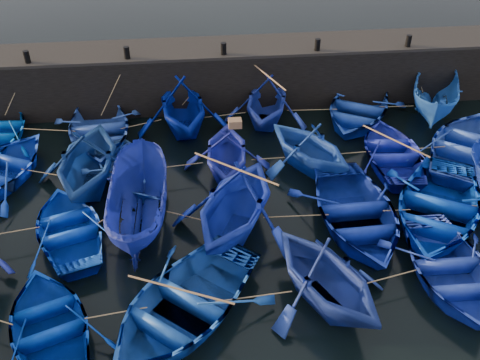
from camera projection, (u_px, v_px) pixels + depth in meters
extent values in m
plane|color=black|center=(251.00, 260.00, 16.28)|extent=(120.00, 120.00, 0.00)
cube|color=black|center=(223.00, 75.00, 23.99)|extent=(26.00, 2.50, 2.50)
cube|color=black|center=(222.00, 47.00, 23.22)|extent=(26.00, 2.50, 0.12)
cylinder|color=black|center=(27.00, 57.00, 21.62)|extent=(0.24, 0.24, 0.50)
cylinder|color=black|center=(127.00, 53.00, 21.96)|extent=(0.24, 0.24, 0.50)
cylinder|color=black|center=(224.00, 49.00, 22.31)|extent=(0.24, 0.24, 0.50)
cylinder|color=black|center=(317.00, 45.00, 22.66)|extent=(0.24, 0.24, 0.50)
cylinder|color=black|center=(409.00, 41.00, 23.00)|extent=(0.24, 0.24, 0.50)
imported|color=#2546A3|center=(98.00, 130.00, 21.47)|extent=(4.33, 5.60, 1.07)
imported|color=#001487|center=(182.00, 105.00, 21.85)|extent=(4.26, 4.81, 2.35)
imported|color=#1B2F9B|center=(267.00, 100.00, 22.39)|extent=(4.52, 4.93, 2.18)
imported|color=navy|center=(357.00, 108.00, 22.96)|extent=(5.71, 6.26, 1.06)
imported|color=#1F56B3|center=(436.00, 96.00, 22.94)|extent=(3.79, 5.36, 1.94)
imported|color=navy|center=(88.00, 159.00, 18.55)|extent=(4.47, 5.05, 2.47)
imported|color=blue|center=(133.00, 172.00, 19.26)|extent=(4.84, 5.34, 0.91)
imported|color=#1D28A1|center=(227.00, 151.00, 19.38)|extent=(3.62, 4.09, 2.00)
imported|color=#173F96|center=(309.00, 145.00, 19.65)|extent=(4.96, 5.11, 2.06)
imported|color=#141F9E|center=(393.00, 152.00, 20.31)|extent=(3.61, 4.78, 0.94)
imported|color=blue|center=(467.00, 145.00, 20.53)|extent=(6.24, 6.56, 1.11)
imported|color=#0635C5|center=(70.00, 228.00, 16.81)|extent=(4.19, 4.97, 0.88)
imported|color=navy|center=(137.00, 203.00, 16.97)|extent=(2.10, 5.07, 1.93)
imported|color=#1328A9|center=(236.00, 202.00, 16.56)|extent=(5.75, 6.05, 2.49)
imported|color=navy|center=(356.00, 213.00, 17.24)|extent=(3.91, 5.38, 1.10)
imported|color=#0230AD|center=(437.00, 207.00, 17.43)|extent=(6.22, 6.79, 1.15)
imported|color=#002994|center=(50.00, 325.00, 13.76)|extent=(4.23, 4.94, 0.87)
imported|color=#124293|center=(182.00, 305.00, 14.15)|extent=(6.32, 6.50, 1.10)
imported|color=navy|center=(326.00, 275.00, 14.29)|extent=(5.00, 5.25, 2.16)
imported|color=#2039B2|center=(449.00, 269.00, 15.32)|extent=(3.38, 4.66, 0.95)
cube|color=brown|center=(235.00, 123.00, 18.74)|extent=(0.46, 0.36, 0.28)
cylinder|color=tan|center=(48.00, 130.00, 21.47)|extent=(2.23, 0.49, 0.04)
cylinder|color=tan|center=(141.00, 124.00, 21.84)|extent=(1.63, 0.60, 0.04)
cylinder|color=tan|center=(225.00, 115.00, 22.46)|extent=(1.74, 0.26, 0.04)
cylinder|color=tan|center=(312.00, 110.00, 22.83)|extent=(2.15, 0.16, 0.04)
cylinder|color=tan|center=(396.00, 106.00, 23.07)|extent=(1.58, 0.10, 0.04)
cylinder|color=tan|center=(43.00, 173.00, 19.05)|extent=(1.65, 0.66, 0.04)
cylinder|color=tan|center=(112.00, 172.00, 19.07)|extent=(0.37, 0.19, 0.04)
cylinder|color=tan|center=(180.00, 165.00, 19.42)|extent=(1.65, 0.22, 0.04)
cylinder|color=tan|center=(268.00, 159.00, 19.79)|extent=(1.25, 0.07, 0.04)
cylinder|color=tan|center=(351.00, 153.00, 20.10)|extent=(1.50, 0.09, 0.04)
cylinder|color=tan|center=(431.00, 148.00, 20.40)|extent=(1.14, 0.05, 0.04)
cylinder|color=tan|center=(7.00, 233.00, 16.45)|extent=(1.91, 0.36, 0.04)
cylinder|color=tan|center=(104.00, 219.00, 16.98)|extent=(0.38, 0.37, 0.04)
cylinder|color=tan|center=(187.00, 216.00, 17.09)|extent=(1.29, 0.67, 0.04)
cylinder|color=tan|center=(296.00, 216.00, 17.10)|extent=(2.10, 0.12, 0.04)
cylinder|color=tan|center=(397.00, 210.00, 17.34)|extent=(0.92, 0.07, 0.04)
cylinder|color=tan|center=(473.00, 206.00, 17.52)|extent=(0.61, 0.12, 0.04)
cylinder|color=tan|center=(116.00, 313.00, 13.92)|extent=(1.60, 0.24, 0.04)
cylinder|color=tan|center=(254.00, 296.00, 14.37)|extent=(2.10, 0.18, 0.04)
cylinder|color=tan|center=(389.00, 277.00, 14.94)|extent=(1.98, 0.47, 0.04)
cylinder|color=tan|center=(16.00, 90.00, 22.06)|extent=(1.35, 0.47, 2.09)
cylinder|color=tan|center=(114.00, 88.00, 22.23)|extent=(1.33, 0.92, 2.09)
cylinder|color=tan|center=(203.00, 81.00, 22.78)|extent=(1.90, 0.35, 2.09)
cylinder|color=tan|center=(244.00, 77.00, 23.02)|extent=(1.69, 0.12, 2.09)
cylinder|color=tan|center=(334.00, 74.00, 23.32)|extent=(1.65, 0.24, 2.09)
cylinder|color=tan|center=(416.00, 70.00, 23.61)|extent=(1.03, 0.31, 2.09)
cylinder|color=#99724C|center=(267.00, 76.00, 21.73)|extent=(1.08, 2.84, 0.06)
cylinder|color=#99724C|center=(395.00, 141.00, 20.02)|extent=(1.77, 2.49, 0.06)
cylinder|color=#99724C|center=(235.00, 169.00, 15.81)|extent=(2.34, 1.97, 0.06)
cylinder|color=#99724C|center=(180.00, 289.00, 13.81)|extent=(2.74, 1.32, 0.06)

